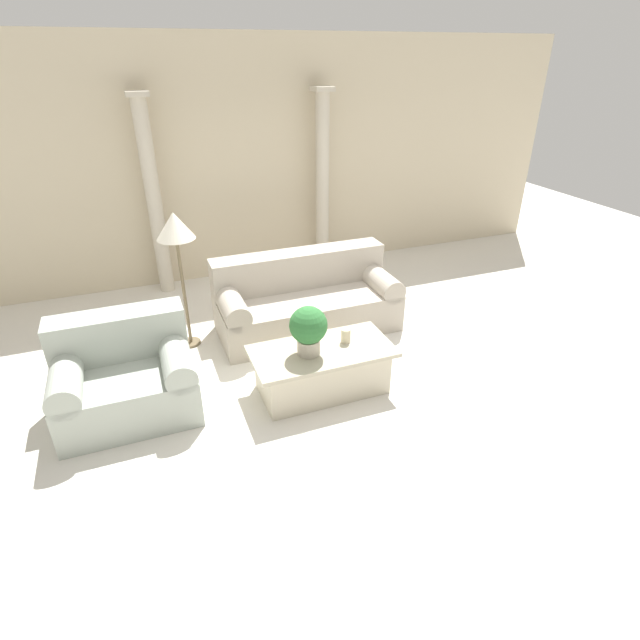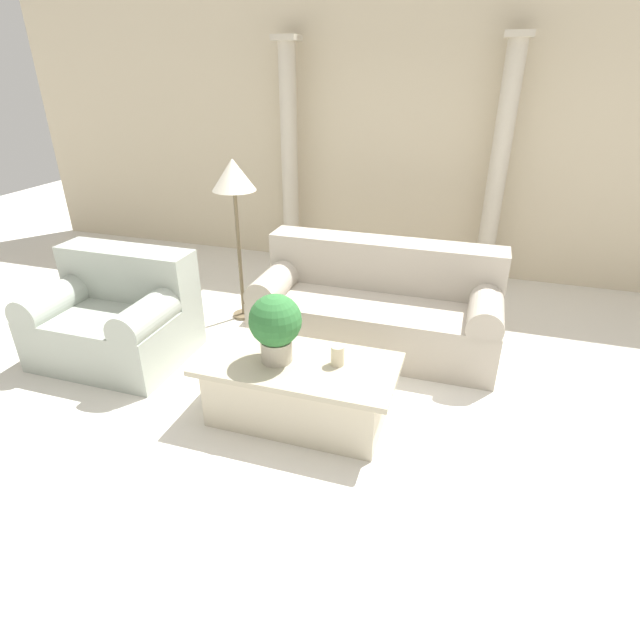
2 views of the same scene
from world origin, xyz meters
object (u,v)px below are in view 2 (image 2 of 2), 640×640
floor_lamp (234,182)px  sofa_long (377,305)px  loveseat (117,315)px  coffee_table (299,389)px  potted_plant (275,325)px

floor_lamp → sofa_long: bearing=-3.9°
sofa_long → loveseat: bearing=-156.7°
sofa_long → loveseat: 2.25m
coffee_table → potted_plant: potted_plant is taller
loveseat → floor_lamp: size_ratio=0.78×
sofa_long → floor_lamp: bearing=176.1°
sofa_long → potted_plant: potted_plant is taller
loveseat → potted_plant: 1.72m
coffee_table → floor_lamp: 2.05m
potted_plant → floor_lamp: floor_lamp is taller
loveseat → potted_plant: size_ratio=2.49×
sofa_long → coffee_table: sofa_long is taller
loveseat → coffee_table: bearing=-12.0°
sofa_long → loveseat: size_ratio=1.75×
coffee_table → sofa_long: bearing=77.2°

